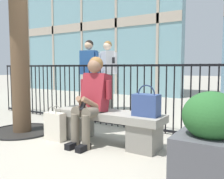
{
  "coord_description": "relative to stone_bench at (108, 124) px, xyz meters",
  "views": [
    {
      "loc": [
        1.84,
        -2.8,
        1.06
      ],
      "look_at": [
        0.0,
        0.1,
        0.75
      ],
      "focal_mm": 39.1,
      "sensor_mm": 36.0,
      "label": 1
    }
  ],
  "objects": [
    {
      "name": "plaza_railing",
      "position": [
        0.0,
        0.9,
        0.29
      ],
      "size": [
        7.15,
        0.04,
        1.12
      ],
      "color": "black",
      "rests_on": "ground"
    },
    {
      "name": "ground_plane",
      "position": [
        0.0,
        0.0,
        -0.27
      ],
      "size": [
        60.0,
        60.0,
        0.0
      ],
      "primitive_type": "plane",
      "color": "#A8A091"
    },
    {
      "name": "bystander_further_back",
      "position": [
        -1.47,
        2.21,
        0.73
      ],
      "size": [
        0.55,
        0.4,
        1.71
      ],
      "color": "gray",
      "rests_on": "ground"
    },
    {
      "name": "bystander_at_railing",
      "position": [
        -1.75,
        1.83,
        0.73
      ],
      "size": [
        0.55,
        0.3,
        1.71
      ],
      "color": "#383D4C",
      "rests_on": "ground"
    },
    {
      "name": "stone_bench",
      "position": [
        0.0,
        0.0,
        0.0
      ],
      "size": [
        1.6,
        0.44,
        0.45
      ],
      "color": "gray",
      "rests_on": "ground"
    },
    {
      "name": "seated_person_with_phone",
      "position": [
        -0.18,
        -0.13,
        0.38
      ],
      "size": [
        0.52,
        0.66,
        1.21
      ],
      "color": "#6B6051",
      "rests_on": "ground"
    },
    {
      "name": "planter",
      "position": [
        1.44,
        -0.51,
        0.12
      ],
      "size": [
        0.6,
        0.6,
        0.85
      ],
      "color": "#4C4C51",
      "rests_on": "ground"
    },
    {
      "name": "shopping_bag",
      "position": [
        -0.73,
        -0.3,
        -0.06
      ],
      "size": [
        0.32,
        0.13,
        0.51
      ],
      "color": "beige",
      "rests_on": "ground"
    },
    {
      "name": "handbag_on_bench",
      "position": [
        0.58,
        -0.01,
        0.32
      ],
      "size": [
        0.33,
        0.18,
        0.4
      ],
      "color": "#33477F",
      "rests_on": "stone_bench"
    }
  ]
}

